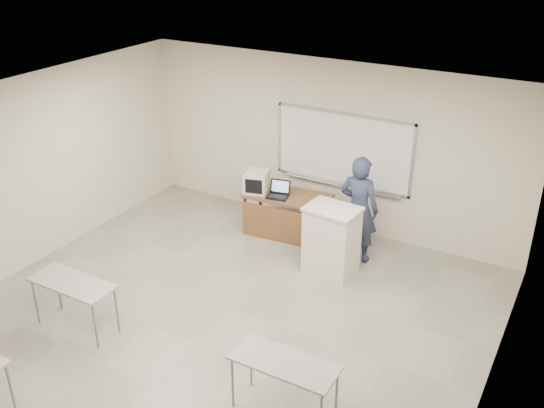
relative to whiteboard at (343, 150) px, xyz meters
The scene contains 10 objects.
floor 4.25m from the whiteboard, 94.32° to the right, with size 7.00×8.00×0.01m, color gray.
whiteboard is the anchor object (origin of this frame).
student_desks 5.39m from the whiteboard, 93.23° to the right, with size 4.40×2.20×0.73m.
instructor_desk 1.40m from the whiteboard, 131.91° to the right, with size 1.47×0.73×0.75m.
podium 1.80m from the whiteboard, 71.19° to the right, with size 0.80×0.58×1.13m.
crt_monitor 1.58m from the whiteboard, 147.62° to the right, with size 0.39×0.44×0.37m.
laptop 1.31m from the whiteboard, 135.34° to the right, with size 0.35×0.33×0.26m.
mouse 0.95m from the whiteboard, 103.64° to the right, with size 0.11×0.07×0.04m, color #B5B7BE.
keyboard 1.47m from the whiteboard, 75.85° to the right, with size 0.47×0.16×0.03m, color beige.
presenter 1.25m from the whiteboard, 51.56° to the right, with size 0.65×0.43×1.79m, color black.
Camera 1 is at (4.05, -5.07, 5.12)m, focal length 40.00 mm.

